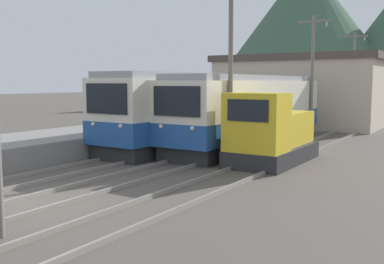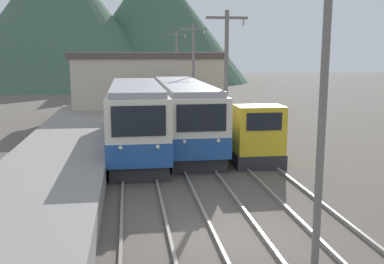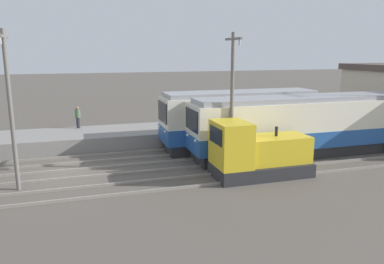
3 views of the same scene
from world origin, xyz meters
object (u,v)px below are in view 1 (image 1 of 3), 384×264
object	(u,v)px
commuter_train_center	(251,113)
catenary_mast_mid	(231,67)
catenary_mast_far	(312,72)
catenary_mast_distant	(353,74)
shunting_locomotive	(271,135)
commuter_train_left	(179,113)

from	to	relation	value
commuter_train_center	catenary_mast_mid	size ratio (longest dim) A/B	1.93
catenary_mast_far	catenary_mast_distant	bearing A→B (deg)	90.00
commuter_train_center	catenary_mast_mid	distance (m)	5.99
shunting_locomotive	catenary_mast_distant	xyz separation A→B (m)	(-1.49, 21.04, 2.85)
shunting_locomotive	catenary_mast_distant	distance (m)	21.28
commuter_train_left	catenary_mast_far	xyz separation A→B (m)	(4.31, 8.44, 2.26)
catenary_mast_mid	catenary_mast_distant	world-z (taller)	same
catenary_mast_distant	shunting_locomotive	bearing A→B (deg)	-85.94
commuter_train_center	shunting_locomotive	xyz separation A→B (m)	(3.00, -4.50, -0.54)
catenary_mast_mid	commuter_train_center	bearing A→B (deg)	105.83
commuter_train_left	catenary_mast_distant	xyz separation A→B (m)	(4.31, 19.37, 2.26)
commuter_train_center	shunting_locomotive	world-z (taller)	commuter_train_center
shunting_locomotive	catenary_mast_mid	size ratio (longest dim) A/B	0.69
catenary_mast_far	catenary_mast_mid	bearing A→B (deg)	-90.00
commuter_train_center	catenary_mast_mid	bearing A→B (deg)	-74.17
commuter_train_left	shunting_locomotive	distance (m)	6.06
commuter_train_left	catenary_mast_far	bearing A→B (deg)	62.96
commuter_train_center	catenary_mast_distant	xyz separation A→B (m)	(1.51, 16.54, 2.31)
commuter_train_left	catenary_mast_distant	size ratio (longest dim) A/B	1.46
catenary_mast_far	catenary_mast_distant	distance (m)	10.93
catenary_mast_far	commuter_train_left	bearing A→B (deg)	-117.04
catenary_mast_far	catenary_mast_distant	xyz separation A→B (m)	(0.00, 10.93, 0.00)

